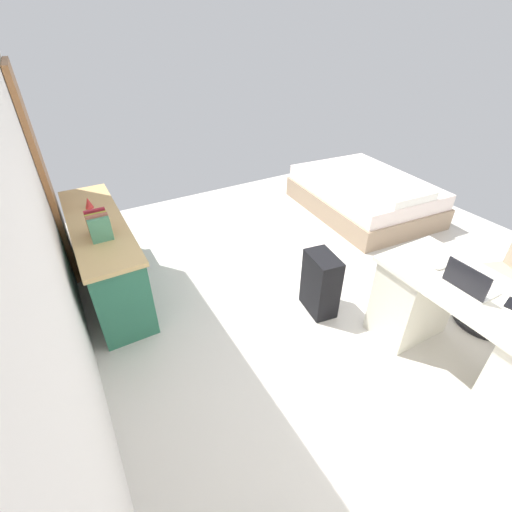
% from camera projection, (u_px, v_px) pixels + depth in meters
% --- Properties ---
extents(ground_plane, '(5.67, 5.67, 0.00)m').
position_uv_depth(ground_plane, '(327.00, 284.00, 3.75)').
color(ground_plane, beige).
extents(wall_back, '(4.66, 0.10, 2.84)m').
position_uv_depth(wall_back, '(28.00, 215.00, 1.99)').
color(wall_back, white).
rests_on(wall_back, ground_plane).
extents(door_wooden, '(0.88, 0.05, 2.04)m').
position_uv_depth(door_wooden, '(45.00, 177.00, 3.53)').
color(door_wooden, '#936038').
rests_on(door_wooden, ground_plane).
extents(desk, '(1.45, 0.68, 0.76)m').
position_uv_depth(desk, '(467.00, 332.00, 2.64)').
color(desk, silver).
rests_on(desk, ground_plane).
extents(office_chair, '(0.59, 0.59, 0.94)m').
position_uv_depth(office_chair, '(506.00, 285.00, 3.07)').
color(office_chair, black).
rests_on(office_chair, ground_plane).
extents(credenza, '(1.80, 0.48, 0.77)m').
position_uv_depth(credenza, '(106.00, 256.00, 3.50)').
color(credenza, '#28664C').
rests_on(credenza, ground_plane).
extents(bed, '(2.01, 1.55, 0.58)m').
position_uv_depth(bed, '(364.00, 195.00, 5.04)').
color(bed, gray).
rests_on(bed, ground_plane).
extents(suitcase_black, '(0.39, 0.27, 0.60)m').
position_uv_depth(suitcase_black, '(320.00, 284.00, 3.27)').
color(suitcase_black, black).
rests_on(suitcase_black, ground_plane).
extents(laptop, '(0.31, 0.23, 0.21)m').
position_uv_depth(laptop, '(469.00, 283.00, 2.47)').
color(laptop, silver).
rests_on(laptop, desk).
extents(computer_mouse, '(0.06, 0.10, 0.03)m').
position_uv_depth(computer_mouse, '(439.00, 267.00, 2.69)').
color(computer_mouse, white).
rests_on(computer_mouse, desk).
extents(cell_phone_near_laptop, '(0.10, 0.15, 0.01)m').
position_uv_depth(cell_phone_near_laptop, '(512.00, 304.00, 2.36)').
color(cell_phone_near_laptop, black).
rests_on(cell_phone_near_laptop, desk).
extents(book_row, '(0.24, 0.17, 0.23)m').
position_uv_depth(book_row, '(99.00, 225.00, 3.01)').
color(book_row, '#498967').
rests_on(book_row, credenza).
extents(figurine_small, '(0.08, 0.08, 0.11)m').
position_uv_depth(figurine_small, '(88.00, 203.00, 3.49)').
color(figurine_small, red).
rests_on(figurine_small, credenza).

